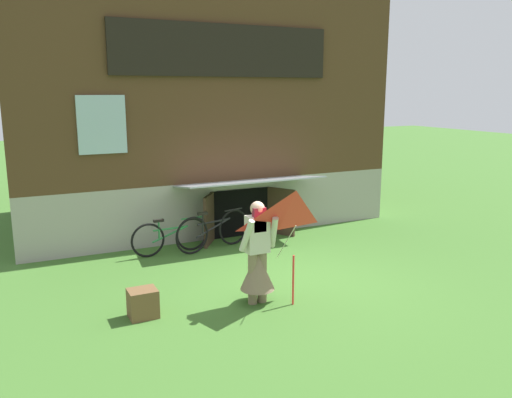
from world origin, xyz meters
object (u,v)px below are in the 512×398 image
(bicycle_black, at_px, (213,230))
(bicycle_green, at_px, (170,236))
(person, at_px, (258,261))
(kite, at_px, (296,222))
(wooden_crate, at_px, (143,303))

(bicycle_black, xyz_separation_m, bicycle_green, (-0.88, 0.09, -0.04))
(person, relative_size, kite, 0.92)
(bicycle_green, bearing_deg, bicycle_black, -9.24)
(bicycle_black, bearing_deg, wooden_crate, -142.78)
(person, bearing_deg, kite, -41.53)
(person, bearing_deg, bicycle_black, 98.29)
(person, height_order, bicycle_green, person)
(bicycle_black, distance_m, wooden_crate, 3.34)
(bicycle_black, relative_size, wooden_crate, 4.23)
(bicycle_green, xyz_separation_m, wooden_crate, (-1.21, -2.69, -0.15))
(person, bearing_deg, bicycle_green, 115.46)
(bicycle_black, bearing_deg, person, -111.98)
(bicycle_green, bearing_deg, kite, -80.34)
(kite, relative_size, bicycle_black, 0.99)
(kite, distance_m, bicycle_green, 3.70)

